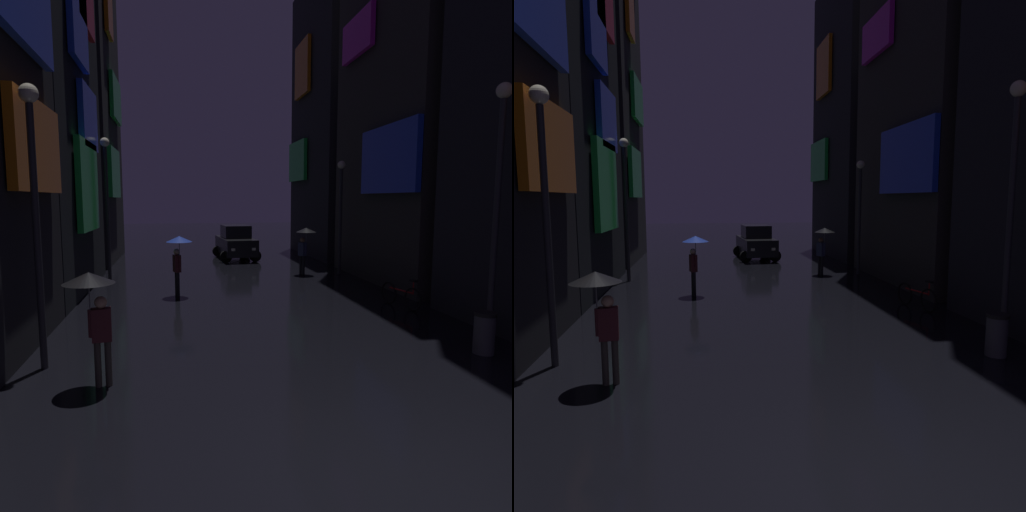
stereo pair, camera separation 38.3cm
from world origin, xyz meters
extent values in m
plane|color=black|center=(0.00, 0.00, 0.00)|extent=(120.00, 120.00, 0.00)
cube|color=orange|center=(-5.35, 6.45, 4.54)|extent=(0.20, 3.39, 2.01)
cube|color=black|center=(-7.50, 12.94, 7.07)|extent=(4.00, 7.88, 14.14)
cube|color=#26E54C|center=(-5.35, 12.52, 3.84)|extent=(0.20, 3.24, 3.14)
cube|color=#264CF9|center=(-5.35, 13.22, 6.27)|extent=(0.20, 2.78, 2.16)
cube|color=#264CF9|center=(-5.35, 12.03, 9.14)|extent=(0.20, 2.52, 2.60)
cube|color=#232328|center=(-7.50, 21.68, 10.91)|extent=(4.00, 7.35, 21.83)
cube|color=#26E54C|center=(-5.35, 20.22, 4.71)|extent=(0.20, 3.43, 2.48)
cube|color=#26E54C|center=(-5.35, 21.98, 8.74)|extent=(0.20, 3.52, 2.27)
cube|color=orange|center=(-5.35, 20.31, 12.98)|extent=(0.20, 1.81, 3.00)
cube|color=#264CF9|center=(5.35, 11.11, 4.82)|extent=(0.20, 4.31, 2.44)
cube|color=#F226D8|center=(5.35, 14.29, 10.14)|extent=(0.20, 2.99, 1.62)
cube|color=#232328|center=(7.50, 21.84, 7.99)|extent=(4.00, 7.69, 15.97)
cube|color=#26E54C|center=(5.35, 23.53, 5.72)|extent=(0.20, 3.50, 2.43)
cube|color=orange|center=(5.35, 22.65, 11.04)|extent=(0.20, 2.75, 3.09)
cylinder|color=black|center=(-2.32, 11.47, 0.42)|extent=(0.12, 0.12, 0.85)
cylinder|color=black|center=(-2.28, 11.29, 0.42)|extent=(0.12, 0.12, 0.85)
cube|color=#4C1E23|center=(-2.30, 11.38, 1.15)|extent=(0.30, 0.38, 0.60)
sphere|color=beige|center=(-2.30, 11.38, 1.56)|extent=(0.22, 0.22, 0.22)
cylinder|color=#4C1E23|center=(-2.20, 11.22, 1.20)|extent=(0.09, 0.09, 0.50)
cylinder|color=slate|center=(-2.20, 11.22, 1.53)|extent=(0.02, 0.02, 0.77)
cone|color=#263FB2|center=(-2.20, 11.22, 2.02)|extent=(0.90, 0.90, 0.20)
cylinder|color=#38332D|center=(-3.60, 3.70, 0.42)|extent=(0.12, 0.12, 0.85)
cylinder|color=#38332D|center=(-3.78, 3.68, 0.42)|extent=(0.12, 0.12, 0.85)
cube|color=#4C1E23|center=(-3.69, 3.69, 1.15)|extent=(0.37, 0.26, 0.60)
sphere|color=tan|center=(-3.69, 3.69, 1.56)|extent=(0.22, 0.22, 0.22)
cylinder|color=#4C1E23|center=(-3.86, 3.62, 1.20)|extent=(0.09, 0.09, 0.50)
cylinder|color=slate|center=(-3.86, 3.62, 1.53)|extent=(0.02, 0.02, 0.77)
cone|color=black|center=(-3.86, 3.62, 2.02)|extent=(0.90, 0.90, 0.20)
cylinder|color=black|center=(3.24, 15.10, 0.42)|extent=(0.12, 0.12, 0.85)
cylinder|color=black|center=(3.32, 14.94, 0.42)|extent=(0.12, 0.12, 0.85)
cube|color=#333859|center=(3.28, 15.02, 1.15)|extent=(0.35, 0.40, 0.60)
sphere|color=#9E7051|center=(3.28, 15.02, 1.56)|extent=(0.22, 0.22, 0.22)
cylinder|color=#333859|center=(3.41, 14.89, 1.20)|extent=(0.09, 0.09, 0.50)
cylinder|color=slate|center=(3.41, 14.89, 1.53)|extent=(0.02, 0.02, 0.77)
cone|color=black|center=(3.41, 14.89, 2.02)|extent=(0.90, 0.90, 0.20)
torus|color=black|center=(4.47, 8.95, 0.36)|extent=(0.23, 0.71, 0.72)
torus|color=black|center=(4.73, 7.88, 0.36)|extent=(0.23, 0.71, 0.72)
cylinder|color=red|center=(4.60, 8.42, 0.54)|extent=(0.28, 0.98, 0.05)
cylinder|color=red|center=(4.73, 7.88, 0.71)|extent=(0.04, 0.04, 0.40)
cube|color=black|center=(4.73, 7.88, 0.93)|extent=(0.17, 0.26, 0.06)
cylinder|color=black|center=(4.47, 8.95, 0.91)|extent=(0.13, 0.44, 0.03)
cube|color=black|center=(1.05, 20.83, 0.77)|extent=(1.96, 4.20, 0.90)
cube|color=black|center=(1.05, 20.83, 1.57)|extent=(1.56, 1.93, 0.70)
cylinder|color=black|center=(1.94, 19.55, 0.32)|extent=(0.65, 0.26, 0.64)
cylinder|color=black|center=(0.33, 19.45, 0.32)|extent=(0.65, 0.26, 0.64)
cylinder|color=black|center=(1.77, 22.21, 0.32)|extent=(0.65, 0.26, 0.64)
cylinder|color=black|center=(0.16, 22.11, 0.32)|extent=(0.65, 0.26, 0.64)
cube|color=white|center=(1.73, 18.80, 0.77)|extent=(0.20, 0.07, 0.14)
cube|color=white|center=(0.63, 18.73, 0.77)|extent=(0.20, 0.07, 0.14)
cylinder|color=#2D2D33|center=(-5.00, 14.58, 2.72)|extent=(0.14, 0.14, 5.44)
sphere|color=#F9EFCC|center=(-5.00, 14.58, 5.62)|extent=(0.36, 0.36, 0.36)
cylinder|color=#2D2D33|center=(5.00, 4.82, 2.81)|extent=(0.14, 0.14, 5.63)
sphere|color=#F9EFCC|center=(5.00, 4.82, 5.81)|extent=(0.36, 0.36, 0.36)
cylinder|color=#2D2D33|center=(-5.00, 4.83, 2.59)|extent=(0.14, 0.14, 5.18)
sphere|color=#F9EFCC|center=(-5.00, 4.83, 5.36)|extent=(0.36, 0.36, 0.36)
cylinder|color=#2D2D33|center=(5.00, 14.90, 2.35)|extent=(0.14, 0.14, 4.71)
sphere|color=#F9EFCC|center=(5.00, 14.90, 4.89)|extent=(0.36, 0.36, 0.36)
cylinder|color=#3F3F47|center=(4.30, 4.06, 0.42)|extent=(0.44, 0.44, 0.85)
cylinder|color=black|center=(4.30, 4.06, 0.89)|extent=(0.46, 0.46, 0.08)
camera|label=1|loc=(-2.37, -4.62, 3.39)|focal=32.00mm
camera|label=2|loc=(-1.99, -4.68, 3.39)|focal=32.00mm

